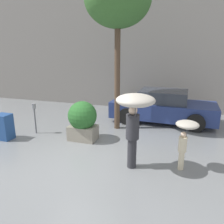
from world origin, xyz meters
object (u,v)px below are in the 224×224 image
(person_child, at_px, (186,133))
(street_tree, at_px, (118,0))
(planter_box, at_px, (83,120))
(person_adult, at_px, (135,112))
(parked_car_near, at_px, (163,107))
(newspaper_box, at_px, (4,127))
(parking_meter, at_px, (34,112))

(person_child, height_order, street_tree, street_tree)
(planter_box, height_order, person_child, planter_box)
(person_adult, relative_size, parked_car_near, 0.45)
(parked_car_near, bearing_deg, newspaper_box, 127.98)
(parked_car_near, distance_m, parking_meter, 5.27)
(person_adult, distance_m, person_child, 1.42)
(person_adult, relative_size, parking_meter, 1.75)
(person_child, xyz_separation_m, parked_car_near, (-0.89, 3.94, -0.35))
(parking_meter, relative_size, newspaper_box, 1.28)
(planter_box, bearing_deg, parking_meter, 179.12)
(person_child, relative_size, street_tree, 0.23)
(parking_meter, bearing_deg, person_child, -11.18)
(street_tree, bearing_deg, person_adult, -66.04)
(person_child, bearing_deg, parked_car_near, 60.26)
(planter_box, distance_m, newspaper_box, 2.77)
(person_child, distance_m, parking_meter, 5.40)
(planter_box, relative_size, parking_meter, 1.19)
(person_adult, relative_size, newspaper_box, 2.24)
(person_child, relative_size, parked_car_near, 0.30)
(parking_meter, bearing_deg, person_adult, -19.67)
(planter_box, distance_m, parking_meter, 1.96)
(planter_box, bearing_deg, parked_car_near, 50.13)
(street_tree, bearing_deg, parking_meter, -151.86)
(planter_box, relative_size, person_child, 1.04)
(street_tree, distance_m, parking_meter, 4.98)
(parking_meter, bearing_deg, planter_box, -0.88)
(planter_box, distance_m, person_child, 3.49)
(person_child, distance_m, street_tree, 5.16)
(parked_car_near, xyz_separation_m, street_tree, (-1.65, -1.43, 4.07))
(person_adult, distance_m, newspaper_box, 4.90)
(planter_box, height_order, parking_meter, planter_box)
(planter_box, height_order, person_adult, person_adult)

